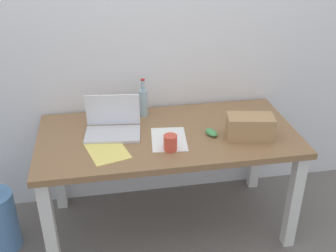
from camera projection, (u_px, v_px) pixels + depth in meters
ground_plane at (168, 223)px, 2.90m from camera, size 8.00×8.00×0.00m
back_wall at (156, 26)px, 2.68m from camera, size 5.20×0.08×2.60m
desk at (168, 146)px, 2.60m from camera, size 1.62×0.78×0.73m
laptop_left at (113, 125)px, 2.54m from camera, size 0.36×0.26×0.23m
beer_bottle at (143, 102)px, 2.73m from camera, size 0.06×0.06×0.26m
computer_mouse at (211, 132)px, 2.53m from camera, size 0.09×0.11×0.03m
cardboard_box at (250, 127)px, 2.48m from camera, size 0.30×0.20×0.14m
coffee_mug at (170, 143)px, 2.36m from camera, size 0.08×0.08×0.09m
paper_sheet_front_left at (107, 150)px, 2.38m from camera, size 0.28×0.34×0.00m
paper_sheet_center at (169, 139)px, 2.49m from camera, size 0.24×0.32×0.00m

